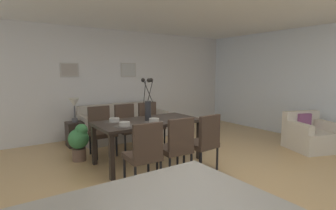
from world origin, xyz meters
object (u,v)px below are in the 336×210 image
object	(u,v)px
table_lamp	(74,105)
bowl_near_right	(114,120)
dining_chair_near_left	(145,151)
framed_picture_left	(69,70)
framed_picture_center	(128,70)
bowl_near_left	(125,124)
dining_chair_far_left	(177,145)
dining_chair_far_right	(127,125)
centerpiece_vase	(148,104)
bowl_far_left	(154,120)
dining_table	(148,125)
armchair	(310,135)
dining_chair_mid_right	(150,122)
dining_chair_mid_left	(204,140)
dining_chair_near_right	(101,128)
side_table	(76,134)
sofa	(124,126)
potted_plant	(79,140)

from	to	relation	value
table_lamp	bowl_near_right	bearing A→B (deg)	-80.24
dining_chair_near_left	framed_picture_left	world-z (taller)	framed_picture_left
dining_chair_near_left	framed_picture_center	bearing A→B (deg)	67.50
framed_picture_center	bowl_near_left	bearing A→B (deg)	-117.43
dining_chair_far_left	bowl_near_right	bearing A→B (deg)	116.99
dining_chair_far_right	centerpiece_vase	size ratio (longest dim) A/B	1.25
dining_chair_far_left	framed_picture_left	size ratio (longest dim) A/B	2.30
bowl_far_left	table_lamp	size ratio (longest dim) A/B	0.33
dining_table	framed_picture_center	bearing A→B (deg)	71.99
armchair	framed_picture_center	world-z (taller)	framed_picture_center
bowl_near_right	table_lamp	bearing A→B (deg)	99.76
bowl_near_right	bowl_far_left	bearing A→B (deg)	-36.81
dining_chair_far_right	armchair	xyz separation A→B (m)	(3.08, -2.11, -0.23)
dining_chair_far_right	armchair	size ratio (longest dim) A/B	0.89
dining_chair_near_left	table_lamp	distance (m)	2.62
dining_chair_mid_right	bowl_far_left	xyz separation A→B (m)	(-0.55, -1.07, 0.27)
dining_chair_mid_left	armchair	distance (m)	2.61
dining_chair_mid_right	framed_picture_left	distance (m)	2.18
dining_chair_mid_right	dining_chair_mid_left	bearing A→B (deg)	-91.17
dining_table	dining_chair_near_right	size ratio (longest dim) A/B	1.96
dining_chair_mid_left	bowl_near_right	distance (m)	1.54
framed_picture_center	dining_table	bearing A→B (deg)	-108.01
table_lamp	armchair	distance (m)	4.92
side_table	framed_picture_center	bearing A→B (deg)	19.35
dining_chair_mid_left	dining_chair_mid_right	size ratio (longest dim) A/B	1.00
table_lamp	armchair	xyz separation A→B (m)	(3.89, -2.94, -0.61)
dining_chair_near_right	dining_table	bearing A→B (deg)	-57.97
dining_chair_near_right	framed_picture_left	xyz separation A→B (m)	(-0.19, 1.39, 1.11)
sofa	dining_chair_far_left	bearing A→B (deg)	-97.36
dining_chair_far_right	potted_plant	xyz separation A→B (m)	(-1.01, -0.14, -0.14)
dining_chair_near_right	dining_chair_mid_left	distance (m)	2.04
dining_chair_mid_left	side_table	world-z (taller)	dining_chair_mid_left
potted_plant	sofa	bearing A→B (deg)	37.74
dining_chair_far_left	bowl_near_right	distance (m)	1.22
potted_plant	dining_chair_near_left	bearing A→B (deg)	-74.87
dining_table	framed_picture_left	distance (m)	2.55
dining_chair_mid_right	dining_table	bearing A→B (deg)	-122.39
dining_chair_near_right	armchair	world-z (taller)	dining_chair_near_right
dining_chair_mid_left	bowl_near_left	distance (m)	1.29
sofa	bowl_near_right	bearing A→B (deg)	-119.30
dining_chair_near_left	potted_plant	xyz separation A→B (m)	(-0.43, 1.61, -0.14)
dining_table	dining_chair_far_right	world-z (taller)	dining_chair_far_right
side_table	potted_plant	distance (m)	1.00
side_table	table_lamp	xyz separation A→B (m)	(0.00, 0.00, 0.63)
dining_chair_mid_left	dining_chair_near_left	bearing A→B (deg)	179.43
dining_chair_far_left	bowl_near_right	size ratio (longest dim) A/B	5.41
dining_table	armchair	world-z (taller)	armchair
dining_chair_mid_right	bowl_near_left	world-z (taller)	dining_chair_mid_right
centerpiece_vase	framed_picture_left	size ratio (longest dim) A/B	1.84
bowl_near_left	table_lamp	bearing A→B (deg)	97.73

